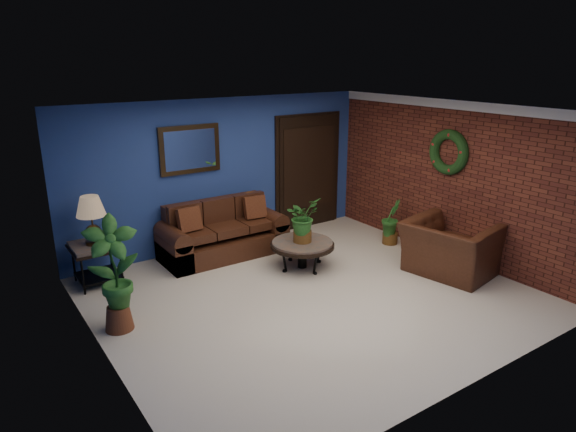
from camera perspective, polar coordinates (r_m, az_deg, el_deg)
floor at (r=7.14m, az=2.62°, el=-8.79°), size 5.50×5.50×0.00m
wall_back at (r=8.74m, az=-7.17°, el=4.74°), size 5.50×0.04×2.50m
wall_left at (r=5.56m, az=-20.56°, el=-3.77°), size 0.04×5.00×2.50m
wall_right_brick at (r=8.57m, az=17.65°, el=3.80°), size 0.04×5.00×2.50m
ceiling at (r=6.44m, az=2.93°, el=11.59°), size 5.50×5.00×0.02m
crown_molding at (r=8.37m, az=18.27°, el=11.64°), size 0.03×5.00×0.14m
wall_mirror at (r=8.36m, az=-10.84°, el=7.27°), size 1.02×0.06×0.77m
closet_door at (r=9.66m, az=2.23°, el=4.87°), size 1.44×0.06×2.18m
wreath at (r=8.47m, az=17.41°, el=6.78°), size 0.16×0.72×0.72m
sofa at (r=8.51m, az=-7.39°, el=-2.29°), size 2.03×0.88×0.91m
coffee_table at (r=7.89m, az=1.60°, el=-3.25°), size 0.99×0.99×0.42m
end_table at (r=7.80m, az=-20.56°, el=-3.87°), size 0.67×0.67×0.61m
table_lamp at (r=7.62m, az=-21.02°, el=0.18°), size 0.40×0.40×0.67m
side_chair at (r=8.75m, az=-3.97°, el=-0.00°), size 0.46×0.46×0.95m
armchair at (r=8.03m, az=17.56°, el=-3.45°), size 1.29×1.42×0.81m
coffee_plant at (r=7.75m, az=1.63°, el=-0.25°), size 0.60×0.55×0.69m
floor_plant at (r=9.04m, az=11.37°, el=-0.56°), size 0.42×0.37×0.80m
tall_plant at (r=6.33m, az=-18.80°, el=-5.79°), size 0.69×0.54×1.41m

